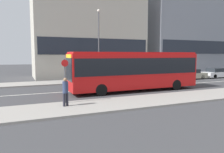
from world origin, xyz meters
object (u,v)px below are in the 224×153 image
object	(u,v)px
street_lamp	(99,39)
parked_car_1	(217,73)
city_bus	(135,69)
parked_car_0	(189,74)
pedestrian_near_stop	(65,90)
bus_stop_sign	(65,77)

from	to	relation	value
street_lamp	parked_car_1	bearing A→B (deg)	-5.88
city_bus	street_lamp	world-z (taller)	street_lamp
parked_car_0	parked_car_1	world-z (taller)	parked_car_1
pedestrian_near_stop	bus_stop_sign	size ratio (longest dim) A/B	0.61
city_bus	street_lamp	size ratio (longest dim) A/B	1.43
parked_car_0	bus_stop_sign	size ratio (longest dim) A/B	1.60
street_lamp	parked_car_0	bearing A→B (deg)	-8.28
parked_car_1	street_lamp	bearing A→B (deg)	174.12
city_bus	street_lamp	bearing A→B (deg)	95.92
pedestrian_near_stop	parked_car_0	bearing A→B (deg)	11.17
parked_car_0	pedestrian_near_stop	bearing A→B (deg)	-153.09
city_bus	parked_car_1	world-z (taller)	city_bus
parked_car_0	street_lamp	size ratio (longest dim) A/B	0.55
city_bus	pedestrian_near_stop	world-z (taller)	city_bus
parked_car_1	street_lamp	distance (m)	17.80
street_lamp	bus_stop_sign	bearing A→B (deg)	-120.68
city_bus	parked_car_0	world-z (taller)	city_bus
parked_car_1	pedestrian_near_stop	xyz separation A→B (m)	(-23.33, -9.27, 0.47)
city_bus	parked_car_1	size ratio (longest dim) A/B	2.61
pedestrian_near_stop	bus_stop_sign	bearing A→B (deg)	63.89
parked_car_1	street_lamp	world-z (taller)	street_lamp
pedestrian_near_stop	street_lamp	xyz separation A→B (m)	(6.17, 11.04, 3.96)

